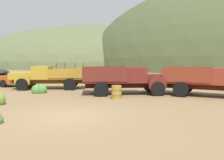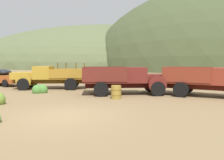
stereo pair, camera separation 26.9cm
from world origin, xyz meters
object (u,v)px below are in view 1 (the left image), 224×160
at_px(truck_mustard, 44,77).
at_px(truck_oxblood, 133,80).
at_px(truck_rust_red, 221,81).
at_px(car_oxide_orange, 2,77).
at_px(oil_drum_spare, 117,92).

bearing_deg(truck_mustard, truck_oxblood, 153.95).
height_order(truck_mustard, truck_oxblood, truck_mustard).
xyz_separation_m(truck_mustard, truck_rust_red, (13.33, -1.44, 0.01)).
bearing_deg(truck_rust_red, truck_mustard, -172.40).
distance_m(car_oxide_orange, oil_drum_spare, 13.00).
bearing_deg(oil_drum_spare, truck_oxblood, 74.78).
relative_size(car_oxide_orange, truck_mustard, 0.75).
bearing_deg(car_oxide_orange, truck_mustard, -1.34).
relative_size(car_oxide_orange, truck_rust_red, 0.74).
relative_size(car_oxide_orange, oil_drum_spare, 5.87).
distance_m(car_oxide_orange, truck_oxblood, 12.95).
height_order(truck_oxblood, truck_rust_red, same).
bearing_deg(truck_mustard, oil_drum_spare, 136.15).
height_order(truck_oxblood, oil_drum_spare, truck_oxblood).
bearing_deg(truck_oxblood, truck_rust_red, -19.72).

